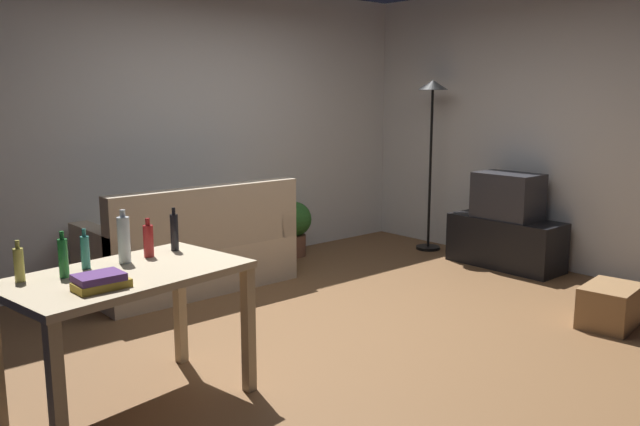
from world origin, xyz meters
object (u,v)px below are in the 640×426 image
at_px(couch, 192,253).
at_px(bottle_green, 63,257).
at_px(bottle_clear, 124,239).
at_px(desk, 127,292).
at_px(tv_stand, 505,242).
at_px(storage_box, 610,306).
at_px(potted_plant, 294,225).
at_px(bottle_tall, 85,252).
at_px(torchiere_lamp, 432,118).
at_px(tv, 508,196).
at_px(bottle_red, 148,240).
at_px(book_stack, 100,281).
at_px(bottle_dark, 174,232).
at_px(bottle_squat, 19,264).

xyz_separation_m(couch, bottle_green, (-1.65, -1.64, 0.55)).
distance_m(couch, bottle_clear, 2.11).
bearing_deg(desk, tv_stand, -3.20).
xyz_separation_m(storage_box, bottle_clear, (-3.10, 1.26, 0.74)).
height_order(tv_stand, potted_plant, potted_plant).
bearing_deg(bottle_tall, storage_box, -21.15).
xyz_separation_m(tv_stand, bottle_clear, (-3.97, -0.19, 0.65)).
bearing_deg(bottle_clear, storage_box, -22.09).
bearing_deg(bottle_green, torchiere_lamp, 15.75).
bearing_deg(bottle_green, tv_stand, 3.43).
xyz_separation_m(tv, torchiere_lamp, (-0.00, 0.96, 0.71)).
xyz_separation_m(tv_stand, storage_box, (-0.87, -1.44, -0.09)).
bearing_deg(storage_box, bottle_red, 156.27).
bearing_deg(torchiere_lamp, book_stack, -160.29).
height_order(torchiere_lamp, bottle_red, torchiere_lamp).
xyz_separation_m(tv, bottle_red, (-3.81, -0.15, 0.15)).
bearing_deg(desk, couch, 43.36).
relative_size(bottle_green, bottle_clear, 0.81).
relative_size(tv, bottle_clear, 2.06).
bearing_deg(storage_box, bottle_clear, 157.91).
bearing_deg(bottle_red, potted_plant, 36.09).
distance_m(tv, storage_box, 1.77).
relative_size(torchiere_lamp, bottle_dark, 7.13).
height_order(potted_plant, book_stack, book_stack).
height_order(desk, bottle_tall, bottle_tall).
distance_m(bottle_green, bottle_tall, 0.17).
bearing_deg(bottle_tall, bottle_squat, -175.37).
relative_size(tv_stand, desk, 0.85).
distance_m(bottle_tall, bottle_clear, 0.21).
relative_size(desk, potted_plant, 2.26).
xyz_separation_m(couch, bottle_clear, (-1.30, -1.56, 0.58)).
bearing_deg(desk, storage_box, -27.15).
height_order(couch, bottle_red, bottle_red).
relative_size(tv, bottle_squat, 2.92).
height_order(couch, bottle_dark, bottle_dark).
bearing_deg(desk, torchiere_lamp, 9.79).
bearing_deg(potted_plant, tv_stand, -52.78).
xyz_separation_m(bottle_green, book_stack, (0.06, -0.31, -0.07)).
distance_m(storage_box, bottle_squat, 3.91).
bearing_deg(bottle_clear, tv_stand, 2.69).
bearing_deg(desk, tv, -3.21).
bearing_deg(bottle_dark, bottle_squat, -174.77).
bearing_deg(tv, bottle_squat, 92.44).
distance_m(desk, storage_box, 3.39).
height_order(torchiere_lamp, storage_box, torchiere_lamp).
bearing_deg(bottle_tall, book_stack, -102.52).
relative_size(desk, bottle_dark, 5.07).
height_order(tv, storage_box, tv).
distance_m(torchiere_lamp, bottle_dark, 3.82).
distance_m(desk, bottle_squat, 0.53).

